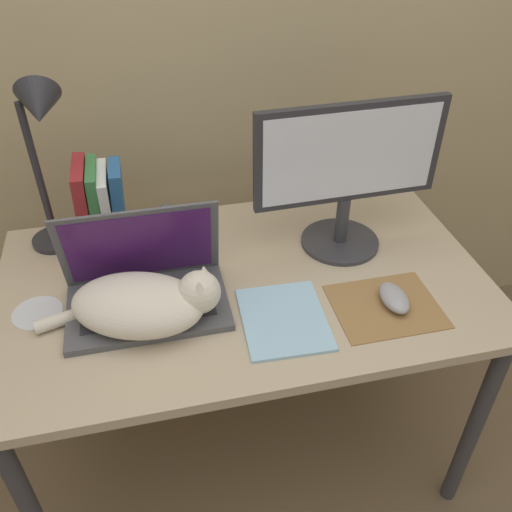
% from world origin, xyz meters
% --- Properties ---
extents(desk, '(1.26, 0.74, 0.73)m').
position_xyz_m(desk, '(0.00, 0.37, 0.66)').
color(desk, tan).
rests_on(desk, ground_plane).
extents(laptop, '(0.39, 0.24, 0.25)m').
position_xyz_m(laptop, '(-0.25, 0.33, 0.78)').
color(laptop, '#4C4C51').
rests_on(laptop, desk).
extents(cat, '(0.44, 0.28, 0.14)m').
position_xyz_m(cat, '(-0.25, 0.26, 0.80)').
color(cat, beige).
rests_on(cat, desk).
extents(external_monitor, '(0.50, 0.22, 0.41)m').
position_xyz_m(external_monitor, '(0.30, 0.46, 0.96)').
color(external_monitor, '#333338').
rests_on(external_monitor, desk).
extents(mousepad, '(0.26, 0.21, 0.00)m').
position_xyz_m(mousepad, '(0.32, 0.19, 0.73)').
color(mousepad, olive).
rests_on(mousepad, desk).
extents(computer_mouse, '(0.06, 0.11, 0.04)m').
position_xyz_m(computer_mouse, '(0.34, 0.19, 0.76)').
color(computer_mouse, '#99999E').
rests_on(computer_mouse, mousepad).
extents(book_row, '(0.13, 0.17, 0.25)m').
position_xyz_m(book_row, '(-0.35, 0.62, 0.85)').
color(book_row, maroon).
rests_on(book_row, desk).
extents(desk_lamp, '(0.17, 0.17, 0.48)m').
position_xyz_m(desk_lamp, '(-0.45, 0.62, 1.06)').
color(desk_lamp, '#28282D').
rests_on(desk_lamp, desk).
extents(notepad, '(0.21, 0.25, 0.01)m').
position_xyz_m(notepad, '(0.06, 0.20, 0.74)').
color(notepad, '#99C6E0').
rests_on(notepad, desk).
extents(webcam, '(0.04, 0.04, 0.07)m').
position_xyz_m(webcam, '(-0.17, 0.67, 0.78)').
color(webcam, '#232328').
rests_on(webcam, desk).
extents(cd_disc, '(0.12, 0.12, 0.00)m').
position_xyz_m(cd_disc, '(-0.51, 0.36, 0.73)').
color(cd_disc, silver).
rests_on(cd_disc, desk).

